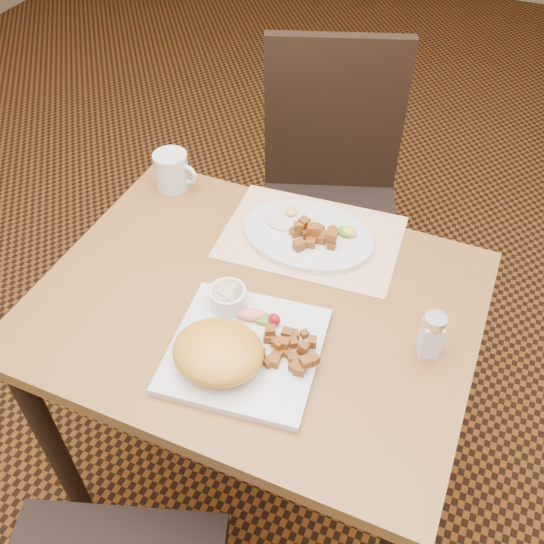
{
  "coord_description": "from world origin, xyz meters",
  "views": [
    {
      "loc": [
        0.37,
        -0.76,
        1.68
      ],
      "look_at": [
        0.03,
        0.03,
        0.82
      ],
      "focal_mm": 40.0,
      "sensor_mm": 36.0,
      "label": 1
    }
  ],
  "objects_px": {
    "table": "(256,335)",
    "chair_far": "(330,187)",
    "plate_oval": "(308,235)",
    "plate_square": "(245,350)",
    "salt_shaker": "(432,334)",
    "coffee_mug": "(173,171)"
  },
  "relations": [
    {
      "from": "table",
      "to": "coffee_mug",
      "type": "relative_size",
      "value": 7.8
    },
    {
      "from": "plate_square",
      "to": "plate_oval",
      "type": "bearing_deg",
      "value": 91.04
    },
    {
      "from": "chair_far",
      "to": "plate_oval",
      "type": "distance_m",
      "value": 0.54
    },
    {
      "from": "chair_far",
      "to": "plate_oval",
      "type": "bearing_deg",
      "value": 81.8
    },
    {
      "from": "chair_far",
      "to": "salt_shaker",
      "type": "relative_size",
      "value": 9.7
    },
    {
      "from": "table",
      "to": "plate_oval",
      "type": "height_order",
      "value": "plate_oval"
    },
    {
      "from": "chair_far",
      "to": "coffee_mug",
      "type": "distance_m",
      "value": 0.57
    },
    {
      "from": "table",
      "to": "plate_oval",
      "type": "xyz_separation_m",
      "value": [
        0.03,
        0.22,
        0.12
      ]
    },
    {
      "from": "salt_shaker",
      "to": "plate_oval",
      "type": "bearing_deg",
      "value": 146.8
    },
    {
      "from": "table",
      "to": "salt_shaker",
      "type": "height_order",
      "value": "salt_shaker"
    },
    {
      "from": "chair_far",
      "to": "coffee_mug",
      "type": "height_order",
      "value": "chair_far"
    },
    {
      "from": "coffee_mug",
      "to": "chair_far",
      "type": "bearing_deg",
      "value": 56.19
    },
    {
      "from": "table",
      "to": "coffee_mug",
      "type": "bearing_deg",
      "value": 141.43
    },
    {
      "from": "plate_square",
      "to": "plate_oval",
      "type": "distance_m",
      "value": 0.35
    },
    {
      "from": "table",
      "to": "plate_oval",
      "type": "bearing_deg",
      "value": 81.9
    },
    {
      "from": "chair_far",
      "to": "salt_shaker",
      "type": "bearing_deg",
      "value": 101.81
    },
    {
      "from": "table",
      "to": "chair_far",
      "type": "xyz_separation_m",
      "value": [
        -0.06,
        0.7,
        -0.1
      ]
    },
    {
      "from": "table",
      "to": "salt_shaker",
      "type": "xyz_separation_m",
      "value": [
        0.36,
        0.01,
        0.16
      ]
    },
    {
      "from": "chair_far",
      "to": "salt_shaker",
      "type": "distance_m",
      "value": 0.85
    },
    {
      "from": "table",
      "to": "plate_square",
      "type": "relative_size",
      "value": 3.21
    },
    {
      "from": "plate_square",
      "to": "salt_shaker",
      "type": "relative_size",
      "value": 2.8
    },
    {
      "from": "plate_oval",
      "to": "salt_shaker",
      "type": "xyz_separation_m",
      "value": [
        0.33,
        -0.21,
        0.04
      ]
    }
  ]
}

